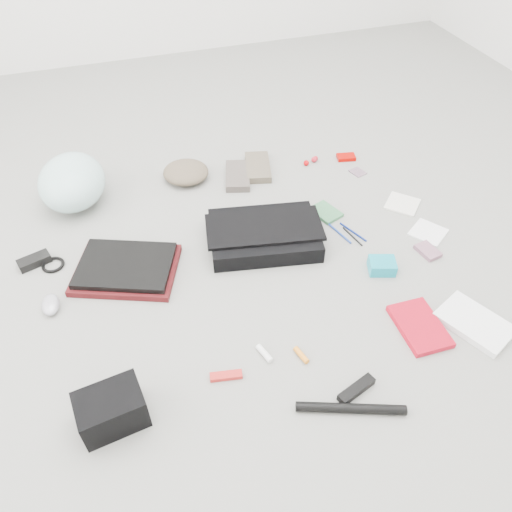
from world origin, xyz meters
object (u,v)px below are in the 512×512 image
object	(u,v)px
messenger_bag	(264,235)
book_red	(420,326)
laptop	(125,265)
accordion_wallet	(382,266)
bike_helmet	(72,182)
camera_bag	(112,410)

from	to	relation	value
messenger_bag	book_red	size ratio (longest dim) A/B	1.99
laptop	accordion_wallet	size ratio (longest dim) A/B	3.53
bike_helmet	accordion_wallet	world-z (taller)	bike_helmet
messenger_bag	bike_helmet	bearing A→B (deg)	154.58
messenger_bag	bike_helmet	world-z (taller)	bike_helmet
laptop	camera_bag	size ratio (longest dim) A/B	1.86
laptop	camera_bag	distance (m)	0.58
book_red	accordion_wallet	world-z (taller)	accordion_wallet
bike_helmet	camera_bag	xyz separation A→B (m)	(0.03, -1.05, -0.04)
messenger_bag	bike_helmet	distance (m)	0.83
bike_helmet	camera_bag	distance (m)	1.05
book_red	bike_helmet	bearing A→B (deg)	135.77
camera_bag	book_red	xyz separation A→B (m)	(0.98, 0.02, -0.05)
camera_bag	book_red	world-z (taller)	camera_bag
laptop	camera_bag	world-z (taller)	camera_bag
accordion_wallet	messenger_bag	bearing A→B (deg)	159.96
laptop	messenger_bag	bearing A→B (deg)	21.97
bike_helmet	accordion_wallet	xyz separation A→B (m)	(1.02, -0.76, -0.08)
messenger_bag	laptop	distance (m)	0.52
bike_helmet	accordion_wallet	size ratio (longest dim) A/B	3.55
messenger_bag	camera_bag	xyz separation A→B (m)	(-0.63, -0.57, 0.02)
messenger_bag	bike_helmet	size ratio (longest dim) A/B	1.23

